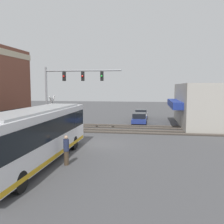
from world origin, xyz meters
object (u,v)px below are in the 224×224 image
pedestrian_near_bus (66,150)px  crossing_signal (52,110)px  parked_car_blue (139,119)px  city_bus (37,134)px  parked_car_silver (141,114)px

pedestrian_near_bus → crossing_signal: bearing=26.3°
parked_car_blue → pedestrian_near_bus: 17.98m
crossing_signal → pedestrian_near_bus: crossing_signal is taller
city_bus → parked_car_blue: bearing=-17.0°
parked_car_blue → parked_car_silver: (5.74, 0.00, -0.02)m
pedestrian_near_bus → city_bus: bearing=90.4°
city_bus → parked_car_silver: size_ratio=2.66×
parked_car_silver → parked_car_blue: bearing=180.0°
city_bus → parked_car_blue: size_ratio=2.81×
parked_car_blue → parked_car_silver: size_ratio=0.95×
crossing_signal → parked_car_blue: bearing=-48.5°
parked_car_blue → parked_car_silver: parked_car_blue is taller
crossing_signal → city_bus: bearing=-162.8°
crossing_signal → pedestrian_near_bus: bearing=-153.7°
city_bus → parked_car_blue: 18.48m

